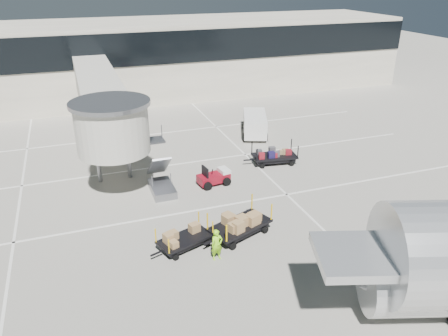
{
  "coord_description": "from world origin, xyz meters",
  "views": [
    {
      "loc": [
        -6.05,
        -19.85,
        13.06
      ],
      "look_at": [
        2.14,
        3.06,
        2.0
      ],
      "focal_mm": 35.0,
      "sensor_mm": 36.0,
      "label": 1
    }
  ],
  "objects_px": {
    "minivan": "(255,122)",
    "suitcase_cart": "(274,156)",
    "baggage_tug": "(214,177)",
    "box_cart_near": "(240,225)",
    "box_cart_far": "(186,239)",
    "ground_worker": "(217,245)"
  },
  "relations": [
    {
      "from": "suitcase_cart",
      "to": "box_cart_far",
      "type": "height_order",
      "value": "suitcase_cart"
    },
    {
      "from": "baggage_tug",
      "to": "box_cart_far",
      "type": "height_order",
      "value": "baggage_tug"
    },
    {
      "from": "box_cart_far",
      "to": "suitcase_cart",
      "type": "bearing_deg",
      "value": 23.79
    },
    {
      "from": "ground_worker",
      "to": "minivan",
      "type": "xyz_separation_m",
      "value": [
        8.93,
        16.05,
        0.23
      ]
    },
    {
      "from": "box_cart_far",
      "to": "baggage_tug",
      "type": "bearing_deg",
      "value": 41.35
    },
    {
      "from": "baggage_tug",
      "to": "minivan",
      "type": "height_order",
      "value": "minivan"
    },
    {
      "from": "box_cart_near",
      "to": "box_cart_far",
      "type": "distance_m",
      "value": 3.02
    },
    {
      "from": "suitcase_cart",
      "to": "ground_worker",
      "type": "distance_m",
      "value": 12.37
    },
    {
      "from": "baggage_tug",
      "to": "box_cart_near",
      "type": "distance_m",
      "value": 6.34
    },
    {
      "from": "box_cart_far",
      "to": "minivan",
      "type": "distance_m",
      "value": 17.73
    },
    {
      "from": "box_cart_near",
      "to": "minivan",
      "type": "bearing_deg",
      "value": 42.71
    },
    {
      "from": "baggage_tug",
      "to": "ground_worker",
      "type": "height_order",
      "value": "ground_worker"
    },
    {
      "from": "baggage_tug",
      "to": "box_cart_far",
      "type": "relative_size",
      "value": 0.65
    },
    {
      "from": "minivan",
      "to": "suitcase_cart",
      "type": "bearing_deg",
      "value": -79.72
    },
    {
      "from": "ground_worker",
      "to": "minivan",
      "type": "height_order",
      "value": "minivan"
    },
    {
      "from": "suitcase_cart",
      "to": "box_cart_near",
      "type": "relative_size",
      "value": 0.96
    },
    {
      "from": "box_cart_near",
      "to": "box_cart_far",
      "type": "relative_size",
      "value": 1.21
    },
    {
      "from": "ground_worker",
      "to": "minivan",
      "type": "distance_m",
      "value": 18.37
    },
    {
      "from": "suitcase_cart",
      "to": "box_cart_far",
      "type": "distance_m",
      "value": 12.07
    },
    {
      "from": "baggage_tug",
      "to": "suitcase_cart",
      "type": "relative_size",
      "value": 0.56
    },
    {
      "from": "baggage_tug",
      "to": "box_cart_near",
      "type": "bearing_deg",
      "value": -104.21
    },
    {
      "from": "box_cart_far",
      "to": "ground_worker",
      "type": "xyz_separation_m",
      "value": [
        1.15,
        -1.48,
        0.35
      ]
    }
  ]
}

